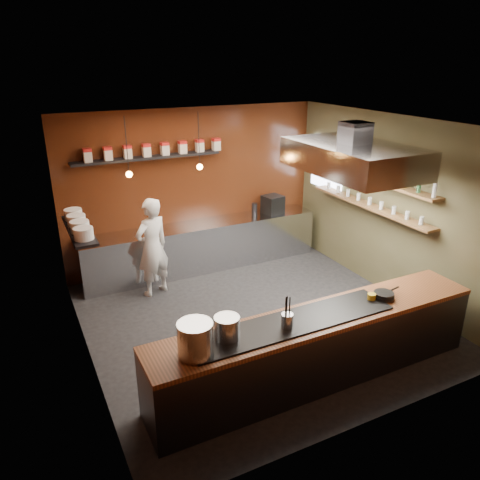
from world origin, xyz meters
TOP-DOWN VIEW (x-y plane):
  - floor at (0.00, 0.00)m, footprint 5.00×5.00m
  - back_wall at (0.00, 2.50)m, footprint 5.00×0.00m
  - left_wall at (-2.50, 0.00)m, footprint 0.00×5.00m
  - right_wall at (2.50, 0.00)m, footprint 0.00×5.00m
  - ceiling at (0.00, 0.00)m, footprint 5.00×5.00m
  - window_pane at (2.45, 1.70)m, footprint 0.00×1.00m
  - prep_counter at (0.00, 2.17)m, footprint 4.60×0.65m
  - pass_counter at (-0.00, -1.60)m, footprint 4.40×0.72m
  - tin_shelf at (-0.90, 2.36)m, footprint 2.60×0.26m
  - plate_shelf at (-2.34, 1.00)m, footprint 0.30×1.40m
  - bottle_shelf_upper at (2.34, 0.30)m, footprint 0.26×2.80m
  - bottle_shelf_lower at (2.34, 0.30)m, footprint 0.26×2.80m
  - extractor_hood at (1.30, -0.40)m, footprint 1.20×2.00m
  - pendant_left at (-1.40, 1.70)m, footprint 0.10×0.10m
  - pendant_right at (-0.20, 1.70)m, footprint 0.10×0.10m
  - storage_tins at (-0.75, 2.36)m, footprint 2.43×0.13m
  - plate_stacks at (-2.34, 1.00)m, footprint 0.26×1.16m
  - bottles at (2.34, 0.30)m, footprint 0.06×2.66m
  - wine_glasses at (2.34, 0.30)m, footprint 0.07×2.37m
  - stockpot_large at (-1.65, -1.68)m, footprint 0.41×0.41m
  - stockpot_small at (-1.24, -1.57)m, footprint 0.31×0.31m
  - utensil_crock at (-0.53, -1.68)m, footprint 0.16×0.16m
  - frying_pan at (0.98, -1.62)m, footprint 0.44×0.28m
  - butter_jar at (0.80, -1.59)m, footprint 0.14×0.14m
  - espresso_machine at (1.51, 2.13)m, footprint 0.41×0.40m
  - chef at (-1.15, 1.56)m, footprint 0.73×0.60m

SIDE VIEW (x-z plane):
  - floor at x=0.00m, z-range 0.00..0.00m
  - prep_counter at x=0.00m, z-range 0.00..0.90m
  - pass_counter at x=0.00m, z-range 0.00..0.94m
  - chef at x=-1.15m, z-range 0.00..1.71m
  - butter_jar at x=0.80m, z-range 0.92..1.02m
  - frying_pan at x=0.98m, z-range 0.94..1.01m
  - utensil_crock at x=-0.53m, z-range 0.94..1.12m
  - stockpot_small at x=-1.24m, z-range 0.94..1.21m
  - espresso_machine at x=1.51m, z-range 0.90..1.26m
  - stockpot_large at x=-1.65m, z-range 0.94..1.31m
  - bottle_shelf_lower at x=2.34m, z-range 1.43..1.47m
  - back_wall at x=0.00m, z-range -1.00..4.00m
  - left_wall at x=-2.50m, z-range -1.00..4.00m
  - right_wall at x=2.50m, z-range -1.00..4.00m
  - wine_glasses at x=2.34m, z-range 1.47..1.60m
  - plate_shelf at x=-2.34m, z-range 1.53..1.57m
  - plate_stacks at x=-2.34m, z-range 1.57..1.73m
  - window_pane at x=2.45m, z-range 1.40..2.40m
  - bottle_shelf_upper at x=2.34m, z-range 1.90..1.94m
  - bottles at x=2.34m, z-range 1.94..2.18m
  - pendant_left at x=-1.40m, z-range 1.68..2.63m
  - pendant_right at x=-0.20m, z-range 1.68..2.63m
  - tin_shelf at x=-0.90m, z-range 2.18..2.22m
  - storage_tins at x=-0.75m, z-range 2.22..2.44m
  - extractor_hood at x=1.30m, z-range 2.15..2.87m
  - ceiling at x=0.00m, z-range 3.00..3.00m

